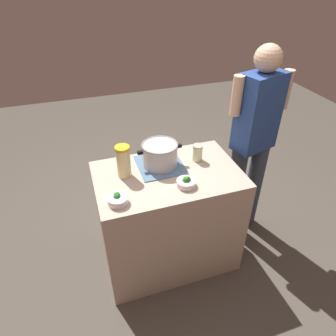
{
  "coord_description": "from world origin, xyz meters",
  "views": [
    {
      "loc": [
        -0.56,
        -1.69,
        2.19
      ],
      "look_at": [
        0.0,
        0.0,
        0.95
      ],
      "focal_mm": 32.25,
      "sensor_mm": 36.0,
      "label": 1
    }
  ],
  "objects_px": {
    "lemonade_pitcher": "(123,161)",
    "broccoli_bowl_front": "(186,182)",
    "person_cook": "(253,141)",
    "broccoli_bowl_center": "(118,199)",
    "cooking_pot": "(160,154)",
    "mason_jar": "(198,153)"
  },
  "relations": [
    {
      "from": "cooking_pot",
      "to": "person_cook",
      "type": "xyz_separation_m",
      "value": [
        0.81,
        0.03,
        -0.05
      ]
    },
    {
      "from": "lemonade_pitcher",
      "to": "person_cook",
      "type": "bearing_deg",
      "value": 3.78
    },
    {
      "from": "lemonade_pitcher",
      "to": "broccoli_bowl_front",
      "type": "height_order",
      "value": "lemonade_pitcher"
    },
    {
      "from": "lemonade_pitcher",
      "to": "broccoli_bowl_center",
      "type": "xyz_separation_m",
      "value": [
        -0.1,
        -0.28,
        -0.09
      ]
    },
    {
      "from": "lemonade_pitcher",
      "to": "person_cook",
      "type": "relative_size",
      "value": 0.14
    },
    {
      "from": "cooking_pot",
      "to": "mason_jar",
      "type": "bearing_deg",
      "value": -3.73
    },
    {
      "from": "cooking_pot",
      "to": "broccoli_bowl_center",
      "type": "xyz_separation_m",
      "value": [
        -0.38,
        -0.32,
        -0.07
      ]
    },
    {
      "from": "mason_jar",
      "to": "broccoli_bowl_front",
      "type": "bearing_deg",
      "value": -125.74
    },
    {
      "from": "mason_jar",
      "to": "person_cook",
      "type": "height_order",
      "value": "person_cook"
    },
    {
      "from": "broccoli_bowl_front",
      "to": "person_cook",
      "type": "relative_size",
      "value": 0.08
    },
    {
      "from": "broccoli_bowl_center",
      "to": "person_cook",
      "type": "xyz_separation_m",
      "value": [
        1.19,
        0.35,
        0.02
      ]
    },
    {
      "from": "lemonade_pitcher",
      "to": "cooking_pot",
      "type": "bearing_deg",
      "value": 9.01
    },
    {
      "from": "cooking_pot",
      "to": "broccoli_bowl_center",
      "type": "distance_m",
      "value": 0.51
    },
    {
      "from": "lemonade_pitcher",
      "to": "person_cook",
      "type": "xyz_separation_m",
      "value": [
        1.09,
        0.07,
        -0.07
      ]
    },
    {
      "from": "broccoli_bowl_center",
      "to": "person_cook",
      "type": "bearing_deg",
      "value": 16.42
    },
    {
      "from": "cooking_pot",
      "to": "broccoli_bowl_center",
      "type": "height_order",
      "value": "cooking_pot"
    },
    {
      "from": "cooking_pot",
      "to": "mason_jar",
      "type": "relative_size",
      "value": 2.57
    },
    {
      "from": "lemonade_pitcher",
      "to": "broccoli_bowl_front",
      "type": "xyz_separation_m",
      "value": [
        0.38,
        -0.25,
        -0.09
      ]
    },
    {
      "from": "person_cook",
      "to": "broccoli_bowl_center",
      "type": "bearing_deg",
      "value": -163.58
    },
    {
      "from": "lemonade_pitcher",
      "to": "mason_jar",
      "type": "height_order",
      "value": "lemonade_pitcher"
    },
    {
      "from": "person_cook",
      "to": "mason_jar",
      "type": "bearing_deg",
      "value": -174.8
    },
    {
      "from": "cooking_pot",
      "to": "broccoli_bowl_center",
      "type": "bearing_deg",
      "value": -139.7
    }
  ]
}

